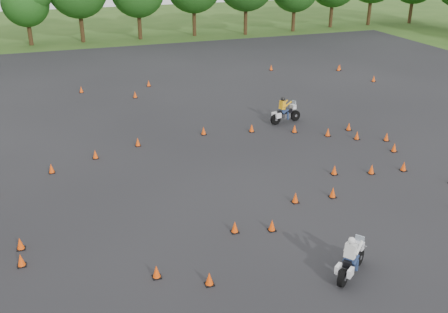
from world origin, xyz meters
TOP-DOWN VIEW (x-y plane):
  - ground at (0.00, 0.00)m, footprint 140.00×140.00m
  - asphalt_pad at (0.00, 6.00)m, footprint 62.00×62.00m
  - treeline at (4.48, 35.40)m, footprint 87.36×32.10m
  - traffic_cones at (-0.12, 5.66)m, footprint 36.13×32.95m
  - rider_yellow at (6.17, 10.23)m, footprint 2.20×1.02m
  - rider_white at (1.69, -4.22)m, footprint 1.99×1.69m

SIDE VIEW (x-z plane):
  - ground at x=0.00m, z-range 0.00..0.00m
  - asphalt_pad at x=0.00m, z-range 0.01..0.01m
  - traffic_cones at x=-0.12m, z-range 0.01..0.46m
  - rider_white at x=1.69m, z-range 0.00..1.56m
  - rider_yellow at x=6.17m, z-range 0.00..1.64m
  - treeline at x=4.48m, z-range -0.80..9.92m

